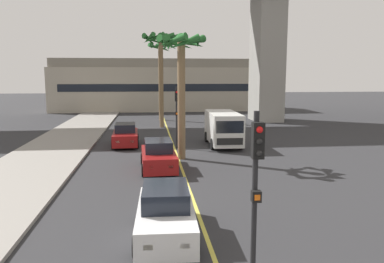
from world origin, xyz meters
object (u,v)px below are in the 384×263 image
car_queue_third (158,156)px  palm_tree_near_median (161,49)px  car_queue_front (166,214)px  palm_tree_far_median (160,61)px  palm_tree_mid_median (181,62)px  car_queue_second (126,135)px  traffic_light_median_near (256,181)px  traffic_light_median_far (177,109)px  delivery_van (223,128)px

car_queue_third → palm_tree_near_median: (0.75, 16.56, 6.68)m
car_queue_front → palm_tree_far_median: (0.86, 30.99, 5.83)m
palm_tree_mid_median → palm_tree_near_median: bearing=92.8°
car_queue_second → traffic_light_median_near: size_ratio=0.99×
car_queue_second → palm_tree_far_median: size_ratio=0.48×
traffic_light_median_far → palm_tree_mid_median: size_ratio=0.57×
car_queue_third → traffic_light_median_far: traffic_light_median_far is taller
palm_tree_mid_median → car_queue_second: bearing=126.6°
car_queue_third → traffic_light_median_near: (1.76, -12.06, 1.99)m
delivery_van → palm_tree_mid_median: palm_tree_mid_median is taller
traffic_light_median_far → palm_tree_mid_median: (0.04, -3.32, 3.00)m
traffic_light_median_far → palm_tree_near_median: (-0.65, 10.81, 4.68)m
traffic_light_median_near → car_queue_front: bearing=116.2°
car_queue_front → palm_tree_far_median: palm_tree_far_median is taller
delivery_van → palm_tree_mid_median: bearing=-129.3°
car_queue_front → delivery_van: delivery_van is taller
palm_tree_far_median → traffic_light_median_far: bearing=-88.1°
palm_tree_far_median → car_queue_front: bearing=-91.6°
palm_tree_far_median → traffic_light_median_near: bearing=-88.5°
delivery_van → traffic_light_median_far: size_ratio=1.26×
palm_tree_mid_median → traffic_light_median_near: bearing=-88.8°
car_queue_third → delivery_van: (4.75, 6.48, 0.57)m
car_queue_third → traffic_light_median_near: 12.34m
traffic_light_median_near → palm_tree_near_median: bearing=92.0°
car_queue_third → palm_tree_near_median: size_ratio=0.47×
car_queue_second → delivery_van: bearing=-6.5°
palm_tree_mid_median → car_queue_front: bearing=-97.6°
traffic_light_median_near → palm_tree_mid_median: palm_tree_mid_median is taller
car_queue_second → delivery_van: (6.89, -0.79, 0.57)m
traffic_light_median_far → palm_tree_near_median: palm_tree_near_median is taller
car_queue_third → palm_tree_far_median: palm_tree_far_median is taller
traffic_light_median_far → palm_tree_far_median: 17.21m
palm_tree_near_median → palm_tree_far_median: palm_tree_near_median is taller
car_queue_second → car_queue_third: (2.14, -7.26, 0.00)m
delivery_van → palm_tree_mid_median: size_ratio=0.72×
car_queue_front → palm_tree_near_median: (0.76, 25.03, 6.68)m
car_queue_front → car_queue_third: (0.00, 8.47, 0.00)m
car_queue_third → delivery_van: 8.05m
car_queue_second → palm_tree_near_median: (2.89, 9.30, 6.68)m
car_queue_third → palm_tree_far_median: bearing=87.8°
traffic_light_median_near → traffic_light_median_far: size_ratio=1.00×
car_queue_second → palm_tree_near_median: bearing=72.7°
car_queue_third → car_queue_front: bearing=-90.0°
traffic_light_median_near → traffic_light_median_far: 17.81m
car_queue_front → car_queue_second: (-2.14, 15.73, 0.00)m
car_queue_front → palm_tree_near_median: palm_tree_near_median is taller
traffic_light_median_far → palm_tree_near_median: 11.80m
car_queue_second → delivery_van: delivery_van is taller
traffic_light_median_near → palm_tree_mid_median: size_ratio=0.57×
traffic_light_median_near → palm_tree_near_median: 29.01m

